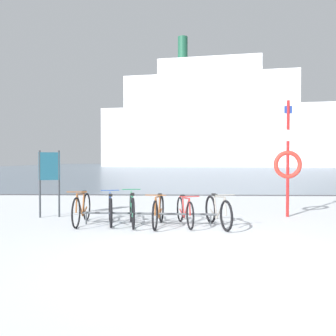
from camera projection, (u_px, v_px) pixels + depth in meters
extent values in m
cube|color=silver|center=(217.00, 282.00, 4.72)|extent=(80.00, 22.00, 0.08)
cube|color=slate|center=(181.00, 168.00, 70.67)|extent=(80.00, 110.00, 0.08)
cube|color=#47474C|center=(190.00, 196.00, 15.71)|extent=(80.00, 0.50, 0.05)
cylinder|color=#4C5156|center=(147.00, 214.00, 8.53)|extent=(3.31, 0.26, 0.05)
cylinder|color=#4C5156|center=(86.00, 218.00, 8.68)|extent=(0.04, 0.04, 0.28)
cylinder|color=#4C5156|center=(211.00, 220.00, 8.40)|extent=(0.04, 0.04, 0.28)
torus|color=black|center=(76.00, 213.00, 8.15)|extent=(0.06, 0.71, 0.71)
torus|color=black|center=(87.00, 207.00, 9.18)|extent=(0.06, 0.71, 0.71)
cylinder|color=brown|center=(80.00, 205.00, 8.48)|extent=(0.05, 0.54, 0.60)
cylinder|color=brown|center=(83.00, 205.00, 8.82)|extent=(0.04, 0.19, 0.54)
cylinder|color=brown|center=(81.00, 194.00, 8.55)|extent=(0.05, 0.68, 0.09)
cylinder|color=brown|center=(85.00, 211.00, 8.97)|extent=(0.05, 0.45, 0.19)
cylinder|color=brown|center=(76.00, 203.00, 8.18)|extent=(0.04, 0.11, 0.42)
cube|color=black|center=(84.00, 192.00, 8.89)|extent=(0.08, 0.20, 0.05)
cylinder|color=brown|center=(77.00, 192.00, 8.22)|extent=(0.46, 0.03, 0.02)
torus|color=black|center=(110.00, 207.00, 9.18)|extent=(0.20, 0.68, 0.68)
torus|color=black|center=(111.00, 213.00, 8.22)|extent=(0.20, 0.68, 0.68)
cylinder|color=#3359B2|center=(110.00, 204.00, 8.86)|extent=(0.14, 0.51, 0.57)
cylinder|color=#3359B2|center=(111.00, 207.00, 8.55)|extent=(0.07, 0.18, 0.51)
cylinder|color=#3359B2|center=(110.00, 194.00, 8.79)|extent=(0.17, 0.63, 0.08)
cylinder|color=#3359B2|center=(111.00, 215.00, 8.43)|extent=(0.13, 0.42, 0.19)
cylinder|color=#3359B2|center=(110.00, 200.00, 9.14)|extent=(0.06, 0.11, 0.40)
cube|color=black|center=(111.00, 195.00, 8.47)|extent=(0.12, 0.21, 0.05)
cylinder|color=#3359B2|center=(110.00, 190.00, 9.10)|extent=(0.45, 0.12, 0.02)
torus|color=black|center=(131.00, 208.00, 8.99)|extent=(0.17, 0.71, 0.71)
torus|color=black|center=(133.00, 214.00, 8.02)|extent=(0.17, 0.71, 0.71)
cylinder|color=#2D8C60|center=(132.00, 204.00, 8.68)|extent=(0.13, 0.52, 0.60)
cylinder|color=#2D8C60|center=(132.00, 207.00, 8.36)|extent=(0.07, 0.19, 0.54)
cylinder|color=#2D8C60|center=(132.00, 194.00, 8.60)|extent=(0.15, 0.64, 0.09)
cylinder|color=#2D8C60|center=(133.00, 216.00, 8.23)|extent=(0.11, 0.43, 0.19)
cylinder|color=#2D8C60|center=(131.00, 200.00, 8.95)|extent=(0.05, 0.11, 0.42)
cube|color=black|center=(132.00, 194.00, 8.28)|extent=(0.11, 0.21, 0.05)
cylinder|color=#2D8C60|center=(131.00, 189.00, 8.91)|extent=(0.46, 0.11, 0.02)
torus|color=black|center=(155.00, 216.00, 7.88)|extent=(0.10, 0.67, 0.67)
torus|color=black|center=(161.00, 209.00, 8.93)|extent=(0.10, 0.67, 0.67)
cylinder|color=brown|center=(157.00, 208.00, 8.22)|extent=(0.08, 0.55, 0.57)
cylinder|color=brown|center=(159.00, 207.00, 8.56)|extent=(0.05, 0.19, 0.51)
cylinder|color=brown|center=(158.00, 197.00, 8.29)|extent=(0.09, 0.69, 0.08)
cylinder|color=brown|center=(160.00, 213.00, 8.70)|extent=(0.08, 0.46, 0.18)
cylinder|color=brown|center=(155.00, 206.00, 7.91)|extent=(0.05, 0.12, 0.40)
cube|color=black|center=(160.00, 195.00, 8.63)|extent=(0.10, 0.21, 0.05)
cylinder|color=brown|center=(155.00, 195.00, 7.95)|extent=(0.46, 0.06, 0.02)
torus|color=black|center=(190.00, 216.00, 7.99)|extent=(0.17, 0.63, 0.63)
torus|color=black|center=(180.00, 209.00, 9.01)|extent=(0.17, 0.63, 0.63)
cylinder|color=#B22D2D|center=(187.00, 209.00, 8.32)|extent=(0.15, 0.54, 0.54)
cylinder|color=#B22D2D|center=(183.00, 208.00, 8.65)|extent=(0.08, 0.19, 0.48)
cylinder|color=#B22D2D|center=(186.00, 198.00, 8.39)|extent=(0.18, 0.67, 0.08)
cylinder|color=#B22D2D|center=(182.00, 213.00, 8.80)|extent=(0.13, 0.45, 0.18)
cylinder|color=#B22D2D|center=(190.00, 207.00, 8.02)|extent=(0.06, 0.12, 0.38)
cube|color=black|center=(183.00, 196.00, 8.72)|extent=(0.12, 0.21, 0.05)
cylinder|color=#B22D2D|center=(189.00, 196.00, 8.05)|extent=(0.45, 0.12, 0.02)
torus|color=black|center=(226.00, 216.00, 7.80)|extent=(0.22, 0.68, 0.68)
torus|color=black|center=(210.00, 209.00, 8.79)|extent=(0.22, 0.68, 0.68)
cylinder|color=gray|center=(221.00, 208.00, 8.12)|extent=(0.17, 0.53, 0.57)
cylinder|color=gray|center=(216.00, 207.00, 8.44)|extent=(0.08, 0.19, 0.51)
cylinder|color=gray|center=(220.00, 197.00, 8.18)|extent=(0.20, 0.65, 0.08)
cylinder|color=gray|center=(214.00, 214.00, 8.58)|extent=(0.15, 0.44, 0.19)
cylinder|color=gray|center=(226.00, 207.00, 7.83)|extent=(0.06, 0.12, 0.40)
cube|color=black|center=(214.00, 195.00, 8.51)|extent=(0.13, 0.21, 0.05)
cylinder|color=gray|center=(225.00, 195.00, 7.86)|extent=(0.45, 0.14, 0.02)
cylinder|color=#33383D|center=(40.00, 184.00, 9.66)|extent=(0.05, 0.05, 1.81)
cylinder|color=#33383D|center=(59.00, 184.00, 9.77)|extent=(0.05, 0.05, 1.81)
cube|color=navy|center=(49.00, 166.00, 9.70)|extent=(0.54, 0.18, 0.75)
cylinder|color=red|center=(288.00, 159.00, 9.79)|extent=(0.08, 0.08, 3.16)
cylinder|color=white|center=(288.00, 135.00, 9.77)|extent=(0.09, 0.09, 0.30)
torus|color=red|center=(288.00, 165.00, 9.79)|extent=(0.76, 0.12, 0.76)
cube|color=navy|center=(288.00, 110.00, 9.76)|extent=(0.20, 0.03, 0.20)
cube|color=white|center=(215.00, 138.00, 78.78)|extent=(49.68, 19.98, 12.58)
cube|color=white|center=(210.00, 93.00, 78.78)|extent=(37.46, 16.16, 6.92)
cube|color=white|center=(210.00, 69.00, 78.66)|extent=(22.86, 11.92, 3.52)
cylinder|color=#1E593F|center=(183.00, 50.00, 79.76)|extent=(2.14, 2.14, 5.66)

